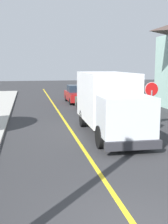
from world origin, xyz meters
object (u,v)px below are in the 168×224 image
at_px(parked_car_near, 92,102).
at_px(parked_car_mid, 77,94).
at_px(stop_sign, 151,96).
at_px(box_truck, 109,101).

bearing_deg(parked_car_near, parked_car_mid, 92.57).
bearing_deg(stop_sign, parked_car_near, 107.94).
height_order(parked_car_near, parked_car_mid, same).
bearing_deg(box_truck, parked_car_mid, 88.15).
bearing_deg(parked_car_mid, parked_car_near, -87.43).
bearing_deg(stop_sign, parked_car_mid, 100.73).
distance_m(parked_car_mid, stop_sign, 12.26).
relative_size(box_truck, parked_car_near, 1.61).
xyz_separation_m(box_truck, stop_sign, (2.69, 0.75, 0.09)).
relative_size(parked_car_mid, stop_sign, 1.67).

